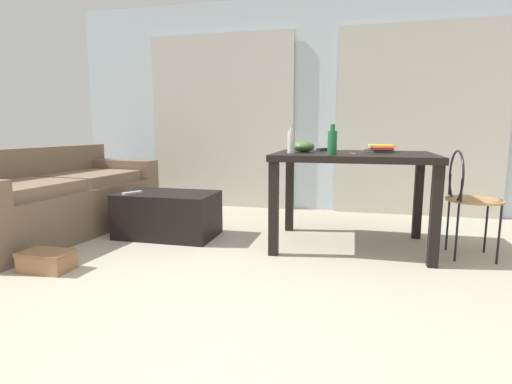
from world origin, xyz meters
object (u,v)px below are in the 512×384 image
at_px(tv_remote_on_table, 324,149).
at_px(book_stack, 381,148).
at_px(bottle_near, 291,142).
at_px(coffee_table, 168,214).
at_px(bowl, 304,146).
at_px(scissors, 352,153).
at_px(bottle_far, 332,142).
at_px(craft_table, 353,166).
at_px(wire_chair, 466,191).
at_px(tv_remote_primary, 132,193).
at_px(shoebox, 47,261).
at_px(couch, 52,200).

bearing_deg(tv_remote_on_table, book_stack, 23.44).
bearing_deg(bottle_near, coffee_table, 177.97).
relative_size(bowl, scissors, 1.73).
bearing_deg(bottle_far, craft_table, 63.02).
distance_m(bottle_near, scissors, 0.49).
bearing_deg(book_stack, bottle_far, -127.47).
bearing_deg(tv_remote_on_table, wire_chair, 14.27).
bearing_deg(scissors, craft_table, 85.67).
xyz_separation_m(tv_remote_primary, shoebox, (-0.14, -0.88, -0.34)).
bearing_deg(tv_remote_on_table, couch, -137.54).
relative_size(bottle_near, book_stack, 0.69).
relative_size(couch, bowl, 11.79).
height_order(coffee_table, shoebox, coffee_table).
xyz_separation_m(coffee_table, wire_chair, (2.43, 0.00, 0.30)).
bearing_deg(book_stack, scissors, -128.82).
relative_size(tv_remote_on_table, shoebox, 0.46).
relative_size(book_stack, tv_remote_primary, 1.71).
distance_m(bottle_far, scissors, 0.27).
xyz_separation_m(bowl, tv_remote_primary, (-1.47, -0.25, -0.41)).
bearing_deg(bottle_near, couch, -177.52).
height_order(craft_table, wire_chair, wire_chair).
relative_size(craft_table, scissors, 12.11).
distance_m(book_stack, scissors, 0.37).
xyz_separation_m(book_stack, tv_remote_primary, (-2.09, -0.40, -0.39)).
xyz_separation_m(couch, bottle_far, (2.55, -0.08, 0.56)).
bearing_deg(craft_table, scissors, -94.33).
bearing_deg(craft_table, book_stack, 40.51).
bearing_deg(shoebox, couch, 127.97).
xyz_separation_m(wire_chair, bowl, (-1.23, 0.11, 0.31)).
xyz_separation_m(craft_table, book_stack, (0.22, 0.19, 0.13)).
bearing_deg(couch, bottle_far, -1.90).
bearing_deg(scissors, bowl, 161.99).
height_order(bottle_far, bowl, bottle_far).
bearing_deg(bottle_far, bowl, 127.00).
bearing_deg(book_stack, tv_remote_on_table, 171.90).
distance_m(bottle_far, book_stack, 0.62).
distance_m(craft_table, scissors, 0.14).
bearing_deg(coffee_table, bottle_near, -2.03).
xyz_separation_m(wire_chair, bottle_near, (-1.31, -0.04, 0.36)).
bearing_deg(tv_remote_primary, wire_chair, 32.52).
height_order(coffee_table, bottle_far, bottle_far).
bearing_deg(couch, tv_remote_primary, 0.07).
height_order(book_stack, tv_remote_primary, book_stack).
distance_m(coffee_table, craft_table, 1.67).
relative_size(bottle_far, shoebox, 0.66).
bearing_deg(tv_remote_on_table, craft_table, -13.95).
relative_size(coffee_table, craft_table, 0.69).
relative_size(couch, craft_table, 1.68).
distance_m(craft_table, bottle_near, 0.54).
bearing_deg(couch, shoebox, -52.03).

